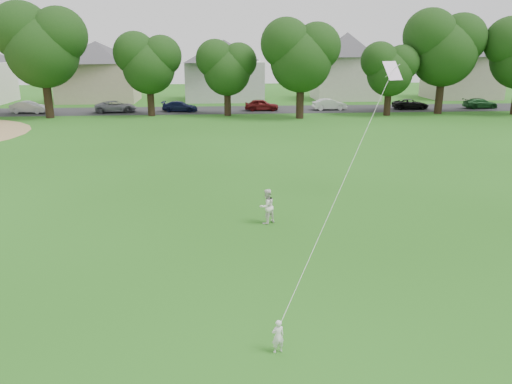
{
  "coord_description": "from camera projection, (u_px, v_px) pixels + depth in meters",
  "views": [
    {
      "loc": [
        -1.41,
        -14.24,
        7.17
      ],
      "look_at": [
        -0.06,
        2.0,
        2.3
      ],
      "focal_mm": 35.0,
      "sensor_mm": 36.0,
      "label": 1
    }
  ],
  "objects": [
    {
      "name": "kite",
      "position": [
        353.0,
        159.0,
        17.39
      ],
      "size": [
        3.99,
        6.75,
        15.26
      ],
      "color": "white",
      "rests_on": "ground"
    },
    {
      "name": "toddler",
      "position": [
        278.0,
        336.0,
        11.94
      ],
      "size": [
        0.36,
        0.29,
        0.87
      ],
      "primitive_type": "imported",
      "rotation": [
        0.0,
        0.0,
        3.43
      ],
      "color": "white",
      "rests_on": "ground"
    },
    {
      "name": "house_row",
      "position": [
        221.0,
        62.0,
        63.97
      ],
      "size": [
        77.56,
        14.21,
        10.07
      ],
      "color": "silver",
      "rests_on": "ground"
    },
    {
      "name": "older_boy",
      "position": [
        267.0,
        206.0,
        20.5
      ],
      "size": [
        0.9,
        0.86,
        1.47
      ],
      "primitive_type": "imported",
      "rotation": [
        0.0,
        0.0,
        3.74
      ],
      "color": "white",
      "rests_on": "ground"
    },
    {
      "name": "tree_row",
      "position": [
        258.0,
        51.0,
        48.91
      ],
      "size": [
        81.3,
        9.05,
        11.37
      ],
      "color": "black",
      "rests_on": "ground"
    },
    {
      "name": "ground",
      "position": [
        263.0,
        280.0,
        15.76
      ],
      "size": [
        160.0,
        160.0,
        0.0
      ],
      "primitive_type": "plane",
      "color": "#205413",
      "rests_on": "ground"
    },
    {
      "name": "street",
      "position": [
        227.0,
        110.0,
        55.86
      ],
      "size": [
        90.0,
        7.0,
        0.01
      ],
      "primitive_type": "cube",
      "color": "#2D2D30",
      "rests_on": "ground"
    },
    {
      "name": "parked_cars",
      "position": [
        256.0,
        105.0,
        54.99
      ],
      "size": [
        72.65,
        2.58,
        1.28
      ],
      "color": "black",
      "rests_on": "ground"
    }
  ]
}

